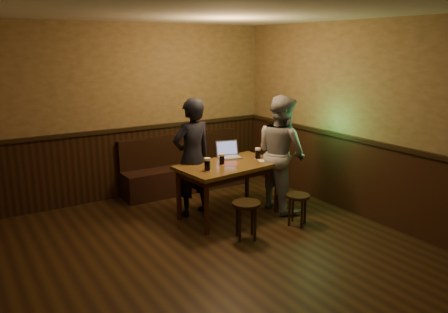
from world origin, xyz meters
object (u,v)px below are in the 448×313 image
pint_right (258,153)px  stool_left (246,210)px  person_grey (281,153)px  pint_left (207,164)px  pint_mid (222,159)px  stool_right (298,201)px  pub_table (229,171)px  laptop (228,153)px  bench (184,172)px  person_suit (192,158)px

pint_right → stool_left: bearing=-134.0°
person_grey → pint_left: bearing=89.5°
pint_right → person_grey: size_ratio=0.10×
pint_mid → pint_right: size_ratio=0.93×
pint_mid → person_grey: size_ratio=0.09×
stool_right → pint_mid: (-0.72, 0.84, 0.52)m
person_grey → pint_mid: bearing=78.5°
stool_left → pub_table: bearing=72.4°
pub_table → laptop: size_ratio=3.90×
stool_right → bench: bearing=105.4°
stool_left → pint_mid: (0.15, 0.82, 0.47)m
bench → pub_table: bench is taller
stool_right → laptop: bearing=109.8°
person_suit → bench: bearing=-117.7°
laptop → pint_left: bearing=-130.2°
stool_left → pint_left: bearing=106.7°
pint_right → laptop: laptop is taller
pint_left → laptop: laptop is taller
pint_mid → laptop: laptop is taller
stool_right → stool_left: bearing=179.0°
pub_table → pint_right: 0.56m
pint_left → person_suit: (0.03, 0.48, -0.01)m
person_suit → pint_mid: bearing=128.8°
stool_left → person_grey: size_ratio=0.28×
pint_right → bench: bearing=110.3°
bench → pub_table: bearing=-90.0°
stool_left → stool_right: size_ratio=1.12×
person_suit → stool_left: bearing=91.8°
stool_right → person_suit: (-1.03, 1.14, 0.51)m
stool_right → pint_right: 0.97m
bench → laptop: (0.20, -1.09, 0.54)m
pint_left → pint_right: pint_left is taller
pint_mid → pint_left: bearing=-153.1°
bench → stool_left: 2.23m
bench → pub_table: 1.47m
bench → pint_mid: size_ratio=13.96×
stool_right → person_suit: size_ratio=0.26×
pint_right → laptop: 0.45m
pint_left → person_grey: (1.27, -0.03, -0.01)m
person_suit → stool_right: bearing=125.4°
stool_left → stool_right: stool_left is taller
stool_right → pint_right: (-0.09, 0.82, 0.52)m
person_grey → stool_right: bearing=162.7°
stool_left → pint_right: bearing=46.0°
bench → stool_right: size_ratio=4.97×
person_suit → person_grey: 1.34m
laptop → person_grey: person_grey is taller
bench → stool_left: (-0.25, -2.21, 0.08)m
pint_right → person_suit: (-0.94, 0.33, -0.01)m
pub_table → pint_left: bearing=-168.3°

